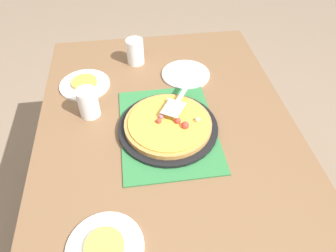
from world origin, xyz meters
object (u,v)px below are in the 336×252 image
plate_far_right (105,248)px  pizza_pan (168,127)px  pizza (168,124)px  served_slice_right (104,246)px  plate_near_left (85,85)px  plate_side (186,74)px  cup_near (135,52)px  pizza_server (178,101)px  cup_far (88,103)px  served_slice_left (84,82)px

plate_far_right → pizza_pan: bearing=-28.8°
pizza → served_slice_right: bearing=151.1°
pizza → served_slice_right: 0.50m
plate_near_left → plate_side: 0.46m
plate_near_left → pizza_pan: bearing=-134.2°
cup_near → pizza_server: (-0.39, -0.14, 0.01)m
cup_near → plate_near_left: bearing=122.2°
pizza_server → pizza_pan: bearing=148.3°
plate_near_left → cup_near: cup_near is taller
cup_far → plate_side: bearing=-64.5°
pizza_pan → plate_side: bearing=-21.2°
served_slice_right → plate_side: bearing=-25.6°
served_slice_left → plate_side: bearing=-88.3°
pizza_pan → served_slice_right: bearing=151.2°
served_slice_right → cup_near: (0.90, -0.15, 0.04)m
pizza_pan → plate_side: pizza_pan is taller
pizza → plate_side: bearing=-21.0°
plate_near_left → plate_far_right: size_ratio=1.00×
plate_near_left → pizza_server: (-0.24, -0.38, 0.06)m
pizza_pan → plate_far_right: bearing=151.2°
plate_side → cup_near: (0.14, 0.22, 0.06)m
plate_far_right → plate_side: (0.77, -0.37, 0.00)m
pizza_pan → pizza_server: bearing=-31.7°
cup_near → plate_side: bearing=-121.8°
plate_near_left → plate_far_right: same height
cup_near → pizza_server: size_ratio=0.55×
plate_near_left → served_slice_right: 0.76m
pizza_pan → pizza: (0.00, -0.00, 0.02)m
plate_far_right → served_slice_right: (0.00, 0.00, 0.01)m
served_slice_right → cup_far: size_ratio=0.92×
plate_far_right → served_slice_right: 0.01m
cup_near → cup_far: bearing=148.8°
served_slice_left → served_slice_right: same height
plate_far_right → cup_far: cup_far is taller
pizza_server → plate_near_left: bearing=58.1°
pizza → plate_near_left: (0.32, 0.33, -0.03)m
cup_near → cup_far: same height
plate_near_left → plate_side: same height
pizza_pan → pizza_server: (0.08, -0.05, 0.06)m
pizza → served_slice_left: bearing=45.9°
pizza_pan → pizza_server: 0.11m
pizza_pan → served_slice_left: size_ratio=3.45×
plate_far_right → cup_near: (0.90, -0.15, 0.06)m
plate_side → served_slice_left: served_slice_left is taller
pizza_server → cup_near: bearing=20.2°
plate_far_right → served_slice_right: served_slice_right is taller
pizza_server → plate_far_right: bearing=150.7°
plate_near_left → served_slice_right: size_ratio=2.00×
cup_far → pizza_server: (-0.05, -0.35, 0.01)m
plate_side → pizza_pan: bearing=158.8°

